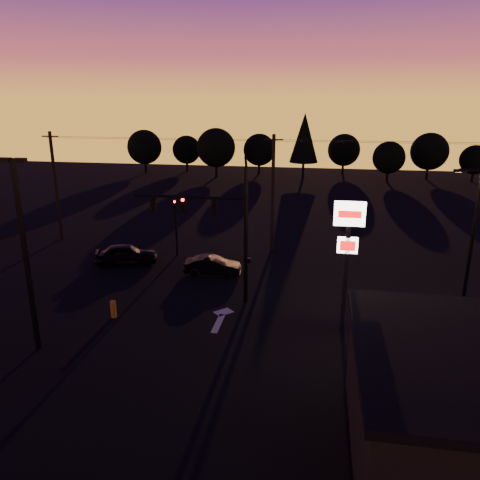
{
  "coord_description": "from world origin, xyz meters",
  "views": [
    {
      "loc": [
        5.47,
        -21.11,
        11.62
      ],
      "look_at": [
        1.0,
        5.0,
        3.5
      ],
      "focal_mm": 35.0,
      "sensor_mm": 36.0,
      "label": 1
    }
  ],
  "objects_px": {
    "pylon_sign": "(348,239)",
    "bollard": "(113,309)",
    "car_mid": "(213,266)",
    "car_left": "(126,254)",
    "traffic_signal_mast": "(218,220)",
    "suv_parked": "(413,350)",
    "parking_lot_light": "(24,244)",
    "streetlight": "(471,233)",
    "secondary_signal": "(176,219)"
  },
  "relations": [
    {
      "from": "bollard",
      "to": "car_left",
      "type": "distance_m",
      "value": 8.69
    },
    {
      "from": "parking_lot_light",
      "to": "car_left",
      "type": "height_order",
      "value": "parking_lot_light"
    },
    {
      "from": "secondary_signal",
      "to": "pylon_sign",
      "type": "bearing_deg",
      "value": -39.77
    },
    {
      "from": "traffic_signal_mast",
      "to": "pylon_sign",
      "type": "bearing_deg",
      "value": -19.36
    },
    {
      "from": "secondary_signal",
      "to": "car_left",
      "type": "relative_size",
      "value": 1.0
    },
    {
      "from": "bollard",
      "to": "suv_parked",
      "type": "bearing_deg",
      "value": -7.9
    },
    {
      "from": "car_left",
      "to": "suv_parked",
      "type": "bearing_deg",
      "value": -139.01
    },
    {
      "from": "secondary_signal",
      "to": "bollard",
      "type": "relative_size",
      "value": 4.54
    },
    {
      "from": "parking_lot_light",
      "to": "suv_parked",
      "type": "distance_m",
      "value": 18.19
    },
    {
      "from": "streetlight",
      "to": "bollard",
      "type": "relative_size",
      "value": 8.34
    },
    {
      "from": "secondary_signal",
      "to": "suv_parked",
      "type": "distance_m",
      "value": 19.88
    },
    {
      "from": "streetlight",
      "to": "bollard",
      "type": "xyz_separation_m",
      "value": [
        -19.24,
        -4.72,
        -3.94
      ]
    },
    {
      "from": "streetlight",
      "to": "car_mid",
      "type": "height_order",
      "value": "streetlight"
    },
    {
      "from": "car_left",
      "to": "car_mid",
      "type": "height_order",
      "value": "car_left"
    },
    {
      "from": "streetlight",
      "to": "car_left",
      "type": "relative_size",
      "value": 1.83
    },
    {
      "from": "traffic_signal_mast",
      "to": "car_mid",
      "type": "distance_m",
      "value": 6.06
    },
    {
      "from": "streetlight",
      "to": "suv_parked",
      "type": "bearing_deg",
      "value": -119.58
    },
    {
      "from": "traffic_signal_mast",
      "to": "bollard",
      "type": "height_order",
      "value": "traffic_signal_mast"
    },
    {
      "from": "traffic_signal_mast",
      "to": "suv_parked",
      "type": "bearing_deg",
      "value": -27.85
    },
    {
      "from": "streetlight",
      "to": "car_mid",
      "type": "distance_m",
      "value": 15.99
    },
    {
      "from": "streetlight",
      "to": "car_left",
      "type": "height_order",
      "value": "streetlight"
    },
    {
      "from": "parking_lot_light",
      "to": "bollard",
      "type": "distance_m",
      "value": 6.47
    },
    {
      "from": "bollard",
      "to": "car_mid",
      "type": "xyz_separation_m",
      "value": [
        3.92,
        7.27,
        0.15
      ]
    },
    {
      "from": "car_mid",
      "to": "bollard",
      "type": "bearing_deg",
      "value": 147.49
    },
    {
      "from": "parking_lot_light",
      "to": "car_mid",
      "type": "relative_size",
      "value": 2.39
    },
    {
      "from": "car_mid",
      "to": "car_left",
      "type": "bearing_deg",
      "value": 77.36
    },
    {
      "from": "car_left",
      "to": "suv_parked",
      "type": "height_order",
      "value": "car_left"
    },
    {
      "from": "suv_parked",
      "to": "streetlight",
      "type": "bearing_deg",
      "value": 61.03
    },
    {
      "from": "secondary_signal",
      "to": "parking_lot_light",
      "type": "bearing_deg",
      "value": -99.79
    },
    {
      "from": "pylon_sign",
      "to": "bollard",
      "type": "height_order",
      "value": "pylon_sign"
    },
    {
      "from": "traffic_signal_mast",
      "to": "secondary_signal",
      "type": "bearing_deg",
      "value": 123.19
    },
    {
      "from": "bollard",
      "to": "car_left",
      "type": "bearing_deg",
      "value": 108.15
    },
    {
      "from": "traffic_signal_mast",
      "to": "suv_parked",
      "type": "xyz_separation_m",
      "value": [
        10.12,
        -5.35,
        -4.26
      ]
    },
    {
      "from": "secondary_signal",
      "to": "pylon_sign",
      "type": "distance_m",
      "value": 15.75
    },
    {
      "from": "car_mid",
      "to": "traffic_signal_mast",
      "type": "bearing_deg",
      "value": -166.23
    },
    {
      "from": "bollard",
      "to": "suv_parked",
      "type": "relative_size",
      "value": 0.2
    },
    {
      "from": "pylon_sign",
      "to": "streetlight",
      "type": "bearing_deg",
      "value": 30.08
    },
    {
      "from": "traffic_signal_mast",
      "to": "parking_lot_light",
      "type": "distance_m",
      "value": 10.19
    },
    {
      "from": "pylon_sign",
      "to": "bollard",
      "type": "distance_m",
      "value": 13.12
    },
    {
      "from": "secondary_signal",
      "to": "car_mid",
      "type": "height_order",
      "value": "secondary_signal"
    },
    {
      "from": "bollard",
      "to": "parking_lot_light",
      "type": "bearing_deg",
      "value": -119.9
    },
    {
      "from": "parking_lot_light",
      "to": "car_left",
      "type": "xyz_separation_m",
      "value": [
        -0.53,
        12.03,
        -4.53
      ]
    },
    {
      "from": "streetlight",
      "to": "car_left",
      "type": "bearing_deg",
      "value": 170.87
    },
    {
      "from": "traffic_signal_mast",
      "to": "car_left",
      "type": "height_order",
      "value": "traffic_signal_mast"
    },
    {
      "from": "traffic_signal_mast",
      "to": "secondary_signal",
      "type": "height_order",
      "value": "traffic_signal_mast"
    },
    {
      "from": "traffic_signal_mast",
      "to": "suv_parked",
      "type": "distance_m",
      "value": 12.21
    },
    {
      "from": "car_mid",
      "to": "pylon_sign",
      "type": "bearing_deg",
      "value": -132.09
    },
    {
      "from": "parking_lot_light",
      "to": "suv_parked",
      "type": "bearing_deg",
      "value": 5.37
    },
    {
      "from": "car_mid",
      "to": "suv_parked",
      "type": "distance_m",
      "value": 14.8
    },
    {
      "from": "parking_lot_light",
      "to": "streetlight",
      "type": "xyz_separation_m",
      "value": [
        21.41,
        8.5,
        -0.85
      ]
    }
  ]
}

